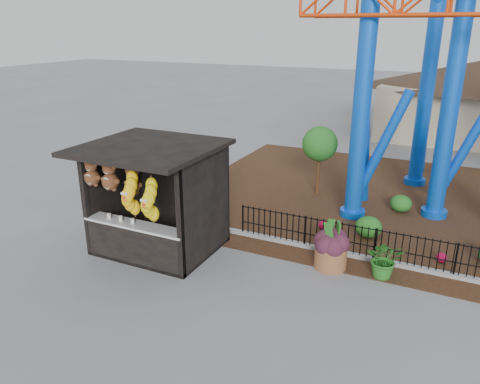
% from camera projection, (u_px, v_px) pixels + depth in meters
% --- Properties ---
extents(ground, '(120.00, 120.00, 0.00)m').
position_uv_depth(ground, '(234.00, 291.00, 11.47)').
color(ground, slate).
rests_on(ground, ground).
extents(mulch_bed, '(18.00, 12.00, 0.02)m').
position_uv_depth(mulch_bed, '(435.00, 208.00, 16.60)').
color(mulch_bed, '#331E11').
rests_on(mulch_bed, ground).
extents(curb, '(18.00, 0.18, 0.12)m').
position_uv_depth(curb, '(420.00, 269.00, 12.35)').
color(curb, gray).
rests_on(curb, ground).
extents(prize_booth, '(3.50, 3.40, 3.12)m').
position_uv_depth(prize_booth, '(152.00, 201.00, 12.96)').
color(prize_booth, black).
rests_on(prize_booth, ground).
extents(picket_fence, '(12.20, 0.06, 1.00)m').
position_uv_depth(picket_fence, '(460.00, 261.00, 11.83)').
color(picket_fence, black).
rests_on(picket_fence, ground).
extents(terracotta_planter, '(1.12, 1.12, 0.62)m').
position_uv_depth(terracotta_planter, '(330.00, 257.00, 12.46)').
color(terracotta_planter, brown).
rests_on(terracotta_planter, ground).
extents(planter_foliage, '(0.70, 0.70, 0.64)m').
position_uv_depth(planter_foliage, '(332.00, 236.00, 12.25)').
color(planter_foliage, '#381624').
rests_on(planter_foliage, terracotta_planter).
extents(potted_plant, '(1.06, 0.96, 1.03)m').
position_uv_depth(potted_plant, '(385.00, 259.00, 11.92)').
color(potted_plant, '#275719').
rests_on(potted_plant, ground).
extents(landscaping, '(9.09, 3.86, 0.64)m').
position_uv_depth(landscaping, '(458.00, 233.00, 13.91)').
color(landscaping, '#1F5C1B').
rests_on(landscaping, mulch_bed).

